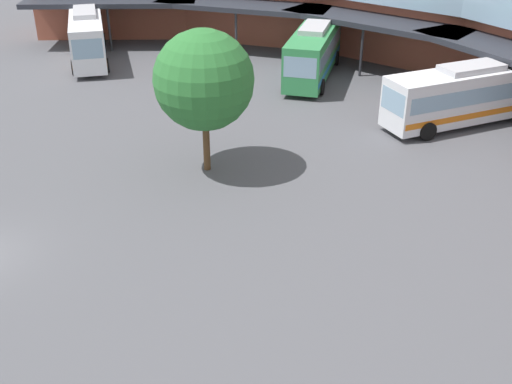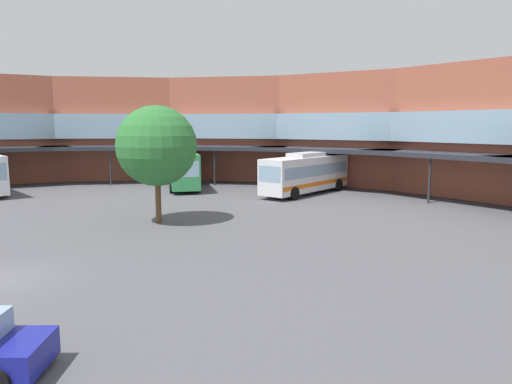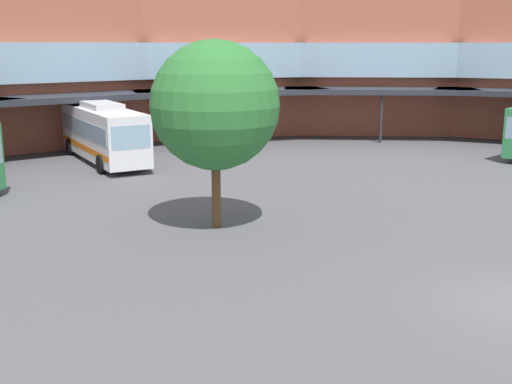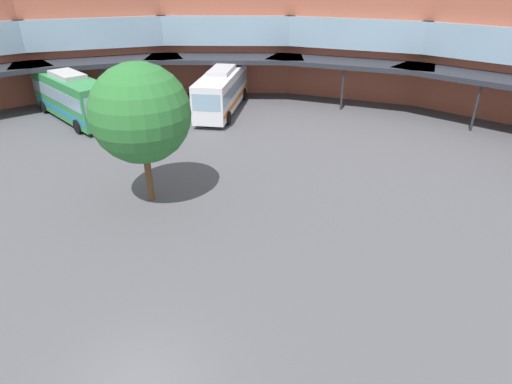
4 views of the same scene
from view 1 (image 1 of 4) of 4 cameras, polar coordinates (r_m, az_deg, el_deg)
name	(u,v)px [view 1 (image 1 of 4)]	position (r m, az deg, el deg)	size (l,w,h in m)	color
bus_0	(314,51)	(47.16, 5.29, 12.70)	(10.10, 8.22, 3.91)	#338C4C
bus_2	(467,94)	(40.49, 18.76, 8.48)	(3.23, 10.99, 3.73)	white
bus_3	(87,35)	(53.23, -15.19, 13.74)	(11.63, 3.81, 4.00)	white
plaza_tree	(204,80)	(31.42, -4.80, 10.15)	(5.07, 5.07, 7.44)	brown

